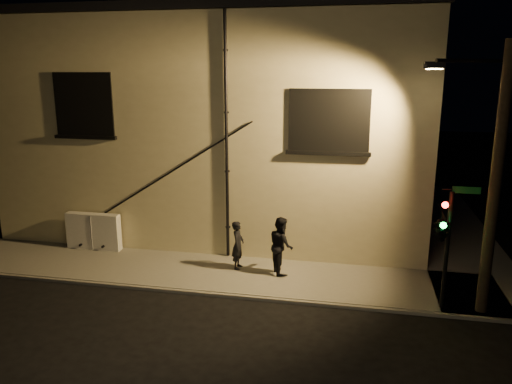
% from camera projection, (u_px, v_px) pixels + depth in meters
% --- Properties ---
extents(ground, '(90.00, 90.00, 0.00)m').
position_uv_depth(ground, '(262.00, 300.00, 14.66)').
color(ground, black).
extents(sidewalk, '(21.00, 16.00, 0.12)m').
position_uv_depth(sidewalk, '(316.00, 250.00, 18.59)').
color(sidewalk, slate).
rests_on(sidewalk, ground).
extents(building, '(16.20, 12.23, 8.80)m').
position_uv_depth(building, '(235.00, 119.00, 22.76)').
color(building, beige).
rests_on(building, ground).
extents(utility_cabinet, '(2.04, 0.34, 1.35)m').
position_uv_depth(utility_cabinet, '(94.00, 231.00, 18.38)').
color(utility_cabinet, silver).
rests_on(utility_cabinet, sidewalk).
extents(pedestrian_a, '(0.40, 0.60, 1.63)m').
position_uv_depth(pedestrian_a, '(238.00, 245.00, 16.51)').
color(pedestrian_a, black).
rests_on(pedestrian_a, sidewalk).
extents(pedestrian_b, '(1.03, 1.13, 1.88)m').
position_uv_depth(pedestrian_b, '(281.00, 245.00, 16.12)').
color(pedestrian_b, black).
rests_on(pedestrian_b, sidewalk).
extents(traffic_signal, '(1.16, 2.02, 3.47)m').
position_uv_depth(traffic_signal, '(442.00, 228.00, 13.32)').
color(traffic_signal, black).
rests_on(traffic_signal, sidewalk).
extents(streetlamp_pole, '(2.03, 1.39, 7.31)m').
position_uv_depth(streetlamp_pole, '(492.00, 177.00, 12.94)').
color(streetlamp_pole, black).
rests_on(streetlamp_pole, ground).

